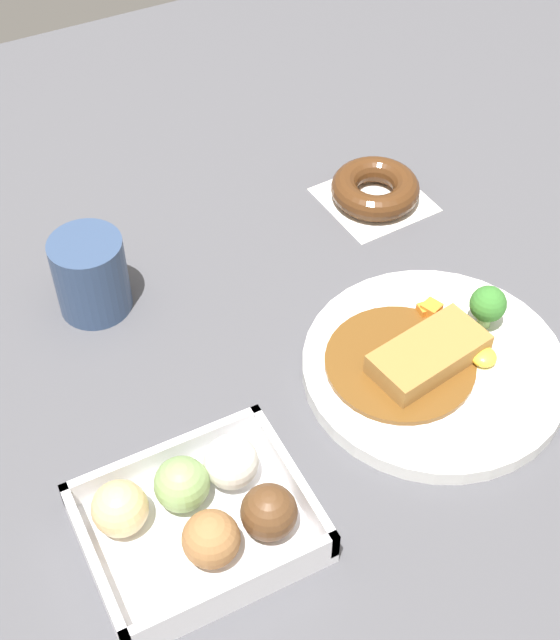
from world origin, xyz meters
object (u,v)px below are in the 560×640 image
object	(u,v)px
donut_box	(201,513)
chocolate_ring_donut	(375,189)
coffee_mug	(91,275)
curry_plate	(433,364)

from	to	relation	value
donut_box	chocolate_ring_donut	xyz separation A→B (m)	(-0.37, -0.32, -0.01)
chocolate_ring_donut	coffee_mug	bearing A→B (deg)	2.23
curry_plate	chocolate_ring_donut	xyz separation A→B (m)	(-0.09, -0.26, 0.00)
curry_plate	coffee_mug	xyz separation A→B (m)	(0.27, -0.25, 0.03)
curry_plate	coffee_mug	size ratio (longest dim) A/B	2.94
curry_plate	coffee_mug	world-z (taller)	coffee_mug
donut_box	coffee_mug	xyz separation A→B (m)	(-0.01, -0.31, 0.02)
curry_plate	donut_box	xyz separation A→B (m)	(0.28, 0.06, 0.01)
donut_box	chocolate_ring_donut	bearing A→B (deg)	-139.31
curry_plate	donut_box	distance (m)	0.29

